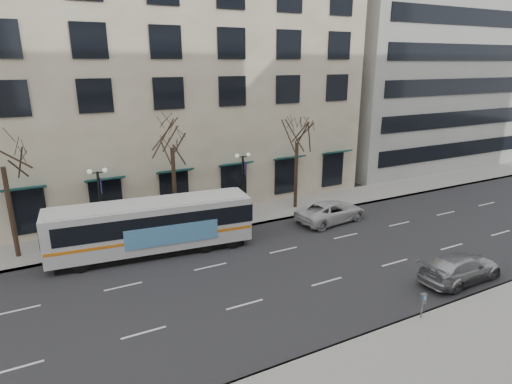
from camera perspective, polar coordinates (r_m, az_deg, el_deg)
ground at (r=23.73m, az=-4.00°, el=-12.14°), size 160.00×160.00×0.00m
sidewalk_far at (r=33.04m, az=-2.30°, el=-3.31°), size 80.00×4.00×0.15m
building_hotel at (r=40.55m, az=-19.66°, el=16.73°), size 40.00×20.00×24.00m
building_office at (r=57.00m, az=18.91°, el=22.18°), size 25.00×20.00×35.00m
tree_far_left at (r=28.37m, az=-30.97°, el=4.76°), size 3.60×3.60×8.34m
tree_far_mid at (r=29.40m, az=-11.22°, el=7.62°), size 3.60×3.60×8.55m
tree_far_right at (r=33.63m, az=5.52°, el=8.18°), size 3.60×3.60×8.06m
lamp_post_left at (r=28.78m, az=-19.97°, el=-1.43°), size 1.22×0.45×5.21m
lamp_post_right at (r=31.46m, az=-1.73°, el=1.15°), size 1.22×0.45×5.21m
city_bus at (r=27.31m, az=-13.57°, el=-4.33°), size 12.54×3.95×3.34m
silver_car at (r=26.23m, az=25.60°, el=-9.07°), size 5.25×2.27×1.50m
white_pickup at (r=32.56m, az=9.96°, el=-2.55°), size 5.89×3.25×1.56m
pay_station at (r=21.59m, az=21.37°, el=-13.33°), size 0.28×0.19×1.25m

